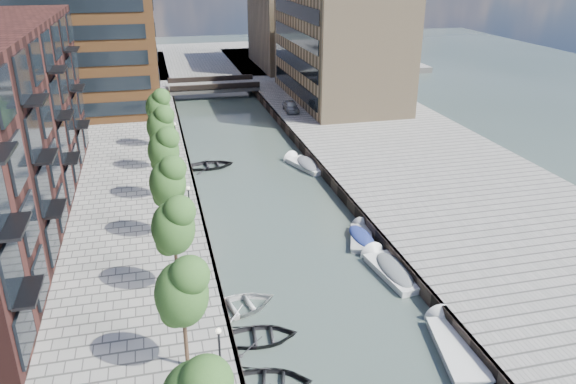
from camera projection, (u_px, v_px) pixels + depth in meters
name	position (u px, v px, depth m)	size (l,w,h in m)	color
water	(252.00, 168.00, 55.50)	(300.00, 300.00, 0.00)	#38473F
quay_right	(402.00, 151.00, 58.82)	(20.00, 140.00, 1.00)	gray
quay_wall_left	(190.00, 168.00, 53.97)	(0.25, 140.00, 1.00)	#332823
quay_wall_right	(312.00, 158.00, 56.65)	(0.25, 140.00, 1.00)	#332823
far_closure	(196.00, 61.00, 108.97)	(80.00, 40.00, 1.00)	gray
tan_block_near	(338.00, 47.00, 75.57)	(12.00, 25.00, 14.00)	#9E8360
tan_block_far	(291.00, 19.00, 98.43)	(12.00, 20.00, 16.00)	#9E8360
bridge	(213.00, 86.00, 83.58)	(13.00, 6.00, 1.30)	gray
tree_1	(181.00, 290.00, 25.63)	(2.50, 2.50, 5.95)	#382619
tree_2	(173.00, 224.00, 31.89)	(2.50, 2.50, 5.95)	#382619
tree_3	(167.00, 180.00, 38.15)	(2.50, 2.50, 5.95)	#382619
tree_4	(163.00, 148.00, 44.41)	(2.50, 2.50, 5.95)	#382619
tree_5	(160.00, 124.00, 50.67)	(2.50, 2.50, 5.95)	#382619
tree_6	(158.00, 106.00, 56.93)	(2.50, 2.50, 5.95)	#382619
lamp_0	(220.00, 359.00, 23.93)	(0.24, 0.24, 4.12)	black
lamp_1	(190.00, 208.00, 38.24)	(0.24, 0.24, 4.12)	black
lamp_2	(176.00, 139.00, 52.55)	(0.24, 0.24, 4.12)	black
sloop_1	(260.00, 340.00, 30.69)	(3.01, 4.22, 0.87)	black
sloop_3	(238.00, 310.00, 33.26)	(3.43, 4.81, 1.00)	silver
sloop_4	(210.00, 168.00, 55.57)	(3.35, 4.70, 0.97)	black
motorboat_1	(390.00, 269.00, 37.17)	(2.57, 5.71, 1.84)	white
motorboat_2	(453.00, 343.00, 30.28)	(3.05, 5.99, 1.90)	white
motorboat_3	(361.00, 236.00, 41.61)	(2.96, 4.72, 1.49)	#B5B6B3
motorboat_4	(304.00, 164.00, 55.80)	(3.59, 5.66, 1.79)	white
car	(291.00, 106.00, 71.42)	(1.62, 4.02, 1.37)	#ABADB0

